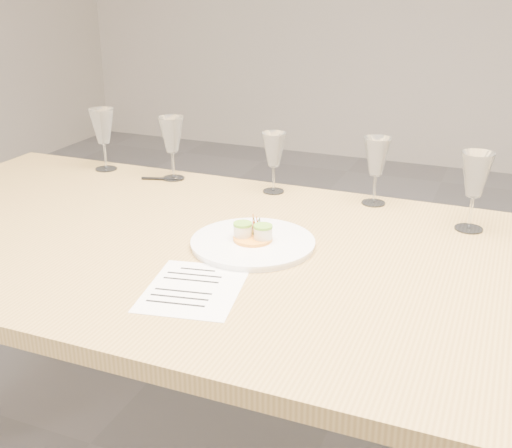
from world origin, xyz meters
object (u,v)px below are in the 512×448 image
at_px(dining_table, 299,284).
at_px(wine_glass_4, 476,176).
at_px(wine_glass_2, 274,151).
at_px(wine_glass_3, 377,158).
at_px(recipe_sheet, 194,289).
at_px(wine_glass_0, 103,127).
at_px(wine_glass_1, 172,136).
at_px(ballpoint_pen, 162,179).
at_px(dinner_plate, 253,242).

height_order(dining_table, wine_glass_4, wine_glass_4).
relative_size(wine_glass_2, wine_glass_3, 0.94).
distance_m(recipe_sheet, wine_glass_0, 0.94).
bearing_deg(wine_glass_2, wine_glass_1, -179.97).
distance_m(ballpoint_pen, wine_glass_4, 0.95).
bearing_deg(wine_glass_2, dinner_plate, -76.07).
xyz_separation_m(dining_table, ballpoint_pen, (-0.59, 0.39, 0.07)).
height_order(wine_glass_0, wine_glass_4, same).
xyz_separation_m(dining_table, wine_glass_0, (-0.82, 0.42, 0.21)).
bearing_deg(wine_glass_0, wine_glass_1, -1.10).
relative_size(ballpoint_pen, wine_glass_0, 0.63).
bearing_deg(dinner_plate, wine_glass_0, 150.02).
height_order(dining_table, wine_glass_1, wine_glass_1).
bearing_deg(wine_glass_0, wine_glass_2, -0.46).
xyz_separation_m(wine_glass_3, wine_glass_4, (0.27, -0.10, 0.01)).
relative_size(dining_table, wine_glass_3, 12.53).
xyz_separation_m(recipe_sheet, ballpoint_pen, (-0.43, 0.62, 0.00)).
xyz_separation_m(wine_glass_2, wine_glass_3, (0.30, 0.01, 0.01)).
relative_size(dining_table, wine_glass_0, 11.84).
xyz_separation_m(dinner_plate, recipe_sheet, (-0.03, -0.25, -0.01)).
relative_size(ballpoint_pen, wine_glass_1, 0.64).
bearing_deg(wine_glass_1, wine_glass_2, 0.03).
distance_m(recipe_sheet, ballpoint_pen, 0.76).
bearing_deg(wine_glass_4, dining_table, -136.03).
bearing_deg(ballpoint_pen, wine_glass_4, -20.60).
bearing_deg(ballpoint_pen, wine_glass_2, -12.69).
distance_m(wine_glass_2, wine_glass_4, 0.58).
height_order(recipe_sheet, wine_glass_4, wine_glass_4).
relative_size(wine_glass_2, wine_glass_4, 0.89).
bearing_deg(wine_glass_2, wine_glass_4, -8.79).
height_order(dinner_plate, wine_glass_0, wine_glass_0).
height_order(dining_table, wine_glass_3, wine_glass_3).
distance_m(wine_glass_1, wine_glass_4, 0.91).
relative_size(wine_glass_0, wine_glass_2, 1.12).
relative_size(dinner_plate, ballpoint_pen, 2.35).
bearing_deg(dinner_plate, dining_table, -10.19).
bearing_deg(wine_glass_2, wine_glass_0, 179.54).
xyz_separation_m(dining_table, wine_glass_4, (0.34, 0.33, 0.21)).
bearing_deg(wine_glass_2, dining_table, -61.74).
bearing_deg(dining_table, ballpoint_pen, 146.42).
distance_m(dinner_plate, wine_glass_2, 0.42).
relative_size(dinner_plate, recipe_sheet, 1.08).
distance_m(dinner_plate, ballpoint_pen, 0.59).
bearing_deg(wine_glass_0, recipe_sheet, -44.44).
height_order(dining_table, ballpoint_pen, ballpoint_pen).
relative_size(dining_table, recipe_sheet, 8.70).
distance_m(dining_table, dinner_plate, 0.15).
relative_size(wine_glass_1, wine_glass_4, 0.98).
distance_m(wine_glass_0, wine_glass_4, 1.17).
distance_m(dining_table, wine_glass_4, 0.52).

